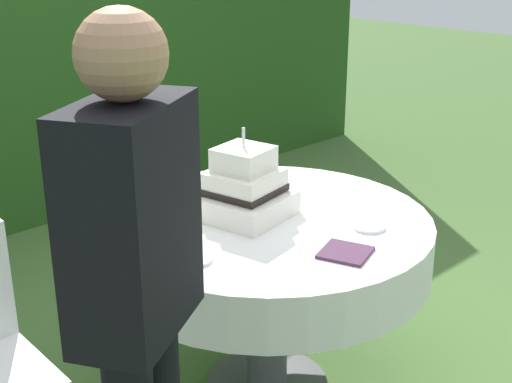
# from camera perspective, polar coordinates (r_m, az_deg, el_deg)

# --- Properties ---
(cake_table) EXTENTS (1.22, 1.22, 0.74)m
(cake_table) POSITION_cam_1_polar(r_m,az_deg,el_deg) (2.67, 0.96, -4.33)
(cake_table) COLOR #4C4C51
(cake_table) RESTS_ON ground_plane
(wedding_cake) EXTENTS (0.36, 0.36, 0.34)m
(wedding_cake) POSITION_cam_1_polar(r_m,az_deg,el_deg) (2.61, -1.01, 0.20)
(wedding_cake) COLOR white
(wedding_cake) RESTS_ON cake_table
(serving_plate_near) EXTENTS (0.12, 0.12, 0.01)m
(serving_plate_near) POSITION_cam_1_polar(r_m,az_deg,el_deg) (2.30, -5.02, -5.42)
(serving_plate_near) COLOR white
(serving_plate_near) RESTS_ON cake_table
(serving_plate_far) EXTENTS (0.12, 0.12, 0.01)m
(serving_plate_far) POSITION_cam_1_polar(r_m,az_deg,el_deg) (2.57, 9.06, -2.80)
(serving_plate_far) COLOR white
(serving_plate_far) RESTS_ON cake_table
(napkin_stack) EXTENTS (0.20, 0.20, 0.01)m
(napkin_stack) POSITION_cam_1_polar(r_m,az_deg,el_deg) (2.36, 7.20, -4.89)
(napkin_stack) COLOR #4C2D47
(napkin_stack) RESTS_ON cake_table
(standing_person) EXTENTS (0.41, 0.35, 1.60)m
(standing_person) POSITION_cam_1_polar(r_m,az_deg,el_deg) (1.71, -9.51, -8.43)
(standing_person) COLOR black
(standing_person) RESTS_ON ground_plane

